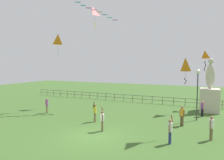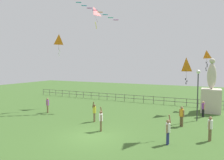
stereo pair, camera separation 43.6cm
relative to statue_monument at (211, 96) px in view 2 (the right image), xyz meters
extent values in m
plane|color=#3D6028|center=(-7.56, -11.79, -1.73)|extent=(80.00, 80.00, 0.00)
cube|color=beige|center=(0.00, 0.00, -0.48)|extent=(1.93, 1.93, 2.49)
ellipsoid|color=beige|center=(0.00, 0.00, 2.10)|extent=(0.90, 0.76, 2.68)
sphere|color=beige|center=(0.00, 0.00, 3.70)|extent=(0.56, 0.56, 0.56)
cylinder|color=#38383D|center=(-1.11, -4.25, 0.40)|extent=(0.10, 0.10, 4.27)
sphere|color=white|center=(-1.11, -4.25, 2.69)|extent=(0.36, 0.36, 0.36)
cylinder|color=brown|center=(-9.24, -8.58, -1.34)|extent=(0.13, 0.13, 0.79)
cylinder|color=brown|center=(-9.28, -8.43, -1.34)|extent=(0.13, 0.13, 0.79)
cylinder|color=gold|center=(-9.26, -8.50, -0.67)|extent=(0.29, 0.29, 0.56)
sphere|color=brown|center=(-9.26, -8.50, -0.28)|extent=(0.21, 0.21, 0.21)
cylinder|color=brown|center=(-9.26, -8.70, -0.17)|extent=(0.19, 0.13, 0.54)
cylinder|color=brown|center=(-9.31, -8.32, -0.70)|extent=(0.09, 0.09, 0.53)
cylinder|color=black|center=(-0.61, -2.62, -1.34)|extent=(0.13, 0.13, 0.78)
cylinder|color=black|center=(-0.70, -2.50, -1.34)|extent=(0.13, 0.13, 0.78)
cylinder|color=purple|center=(-0.66, -2.56, -0.67)|extent=(0.29, 0.29, 0.55)
sphere|color=tan|center=(-0.66, -2.56, -0.29)|extent=(0.21, 0.21, 0.21)
cylinder|color=tan|center=(-0.54, -2.71, -0.71)|extent=(0.09, 0.09, 0.52)
cylinder|color=tan|center=(-0.77, -2.40, -0.71)|extent=(0.09, 0.09, 0.52)
cylinder|color=navy|center=(-2.44, -10.94, -1.33)|extent=(0.14, 0.14, 0.80)
cylinder|color=navy|center=(-2.46, -11.09, -1.33)|extent=(0.14, 0.14, 0.80)
cylinder|color=white|center=(-2.45, -11.02, -0.64)|extent=(0.29, 0.29, 0.57)
sphere|color=#8C6647|center=(-2.45, -11.02, -0.25)|extent=(0.22, 0.22, 0.22)
cylinder|color=#8C6647|center=(-2.37, -10.83, -0.14)|extent=(0.18, 0.11, 0.55)
cylinder|color=#8C6647|center=(-2.47, -11.21, -0.68)|extent=(0.09, 0.09, 0.54)
cylinder|color=brown|center=(-7.55, -10.46, -1.34)|extent=(0.13, 0.13, 0.79)
cylinder|color=brown|center=(-7.46, -10.59, -1.34)|extent=(0.13, 0.13, 0.79)
cylinder|color=white|center=(-7.50, -10.53, -0.67)|extent=(0.29, 0.29, 0.56)
sphere|color=brown|center=(-7.50, -10.53, -0.28)|extent=(0.21, 0.21, 0.21)
cylinder|color=brown|center=(-7.57, -10.34, -0.17)|extent=(0.23, 0.19, 0.53)
cylinder|color=brown|center=(-7.40, -10.69, -0.70)|extent=(0.09, 0.09, 0.53)
cylinder|color=brown|center=(-2.08, -6.68, -1.32)|extent=(0.14, 0.14, 0.83)
cylinder|color=brown|center=(-2.21, -6.60, -1.32)|extent=(0.14, 0.14, 0.83)
cylinder|color=orange|center=(-2.15, -6.64, -0.60)|extent=(0.31, 0.31, 0.59)
sphere|color=#8C6647|center=(-2.15, -6.64, -0.20)|extent=(0.22, 0.22, 0.22)
cylinder|color=#8C6647|center=(-1.97, -6.75, -0.64)|extent=(0.09, 0.09, 0.56)
cylinder|color=#8C6647|center=(-2.32, -6.53, -0.64)|extent=(0.09, 0.09, 0.56)
cylinder|color=brown|center=(-0.08, -9.31, -1.32)|extent=(0.14, 0.14, 0.83)
cylinder|color=brown|center=(-0.02, -9.16, -1.32)|extent=(0.14, 0.14, 0.83)
cylinder|color=white|center=(-0.05, -9.23, -0.61)|extent=(0.30, 0.30, 0.59)
sphere|color=#8C6647|center=(-0.05, -9.23, -0.20)|extent=(0.22, 0.22, 0.22)
cylinder|color=#8C6647|center=(-0.12, -9.42, -0.64)|extent=(0.09, 0.09, 0.56)
cylinder|color=#8C6647|center=(0.02, -9.04, -0.64)|extent=(0.09, 0.09, 0.56)
cylinder|color=brown|center=(-15.47, -7.60, -1.34)|extent=(0.13, 0.13, 0.79)
cylinder|color=brown|center=(-15.39, -7.73, -1.34)|extent=(0.13, 0.13, 0.79)
cylinder|color=purple|center=(-15.43, -7.66, -0.67)|extent=(0.29, 0.29, 0.56)
sphere|color=#8C6647|center=(-15.43, -7.66, -0.28)|extent=(0.21, 0.21, 0.21)
cylinder|color=#8C6647|center=(-15.53, -7.50, -0.70)|extent=(0.09, 0.09, 0.53)
cylinder|color=#8C6647|center=(-15.33, -7.82, -0.70)|extent=(0.09, 0.09, 0.53)
pyramid|color=orange|center=(-0.63, 1.83, 4.48)|extent=(0.79, 0.61, 0.95)
cylinder|color=#4C381E|center=(-0.56, 1.96, 4.01)|extent=(0.15, 0.27, 0.95)
cube|color=black|center=(-0.61, 1.94, 3.56)|extent=(0.10, 0.04, 0.20)
cube|color=black|center=(-0.50, 1.99, 3.34)|extent=(0.11, 0.01, 0.21)
cube|color=black|center=(-0.50, 1.99, 3.12)|extent=(0.11, 0.02, 0.21)
cube|color=black|center=(-0.61, 1.93, 2.90)|extent=(0.12, 0.05, 0.21)
cube|color=black|center=(-0.58, 1.95, 2.68)|extent=(0.11, 0.05, 0.21)
pyramid|color=red|center=(-13.87, -0.73, 9.94)|extent=(1.15, 1.14, 1.28)
cylinder|color=#4C381E|center=(-13.48, -0.90, 9.31)|extent=(0.81, 0.36, 1.28)
cube|color=yellow|center=(-13.50, -0.92, 8.62)|extent=(0.10, 0.02, 0.21)
cube|color=yellow|center=(-13.45, -0.89, 8.40)|extent=(0.10, 0.03, 0.21)
cube|color=yellow|center=(-13.41, -0.87, 8.18)|extent=(0.09, 0.01, 0.20)
cube|color=yellow|center=(-13.40, -0.87, 7.96)|extent=(0.11, 0.04, 0.21)
pyramid|color=orange|center=(-15.53, -5.52, 6.12)|extent=(0.82, 0.86, 1.15)
cylinder|color=#4C381E|center=(-15.69, -5.39, 5.55)|extent=(0.33, 0.28, 1.15)
cube|color=white|center=(-15.66, -5.38, 5.00)|extent=(0.12, 0.03, 0.21)
cube|color=white|center=(-15.60, -5.35, 4.78)|extent=(0.08, 0.01, 0.20)
cube|color=white|center=(-15.72, -5.41, 4.56)|extent=(0.10, 0.02, 0.21)
cube|color=white|center=(-15.67, -5.39, 4.34)|extent=(0.12, 0.04, 0.21)
pyramid|color=orange|center=(-2.39, -1.83, 3.26)|extent=(0.78, 0.69, 1.46)
cylinder|color=#4C381E|center=(-2.39, -1.50, 2.53)|extent=(0.02, 0.68, 1.46)
cube|color=black|center=(-2.44, -1.52, 1.82)|extent=(0.09, 0.03, 0.20)
cube|color=black|center=(-2.31, -1.46, 1.60)|extent=(0.11, 0.04, 0.21)
cube|color=black|center=(-2.39, -1.50, 1.38)|extent=(0.10, 0.03, 0.21)
cube|color=#198CD1|center=(-13.69, -4.31, 10.26)|extent=(0.64, 0.51, 0.03)
cube|color=#198CD1|center=(-13.18, -3.99, 9.93)|extent=(0.63, 0.54, 0.03)
cube|color=#B22DB2|center=(-12.67, -3.68, 9.68)|extent=(0.64, 0.49, 0.03)
cube|color=#B22DB2|center=(-12.14, -3.39, 9.46)|extent=(0.64, 0.51, 0.03)
cube|color=orange|center=(-11.63, -3.08, 9.26)|extent=(0.63, 0.53, 0.03)
cube|color=#198CD1|center=(-11.14, -2.74, 9.00)|extent=(0.63, 0.55, 0.03)
cube|color=#19B2B2|center=(-10.63, -2.41, 8.68)|extent=(0.64, 0.51, 0.03)
cube|color=#B22DB2|center=(-10.11, -2.13, 8.43)|extent=(0.64, 0.48, 0.03)
cylinder|color=#4C4742|center=(-25.56, 2.21, -1.26)|extent=(0.06, 0.06, 0.95)
cylinder|color=#4C4742|center=(-24.21, 2.21, -1.26)|extent=(0.06, 0.06, 0.95)
cylinder|color=#4C4742|center=(-22.88, 2.21, -1.26)|extent=(0.06, 0.06, 0.95)
cylinder|color=#4C4742|center=(-21.53, 2.21, -1.26)|extent=(0.06, 0.06, 0.95)
cylinder|color=#4C4742|center=(-20.17, 2.21, -1.26)|extent=(0.06, 0.06, 0.95)
cylinder|color=#4C4742|center=(-18.81, 2.21, -1.26)|extent=(0.06, 0.06, 0.95)
cylinder|color=#4C4742|center=(-17.50, 2.21, -1.26)|extent=(0.06, 0.06, 0.95)
cylinder|color=#4C4742|center=(-16.13, 2.21, -1.26)|extent=(0.06, 0.06, 0.95)
cylinder|color=#4C4742|center=(-14.80, 2.21, -1.26)|extent=(0.06, 0.06, 0.95)
cylinder|color=#4C4742|center=(-13.45, 2.21, -1.26)|extent=(0.06, 0.06, 0.95)
cylinder|color=#4C4742|center=(-12.08, 2.21, -1.26)|extent=(0.06, 0.06, 0.95)
cylinder|color=#4C4742|center=(-10.74, 2.21, -1.26)|extent=(0.06, 0.06, 0.95)
cylinder|color=#4C4742|center=(-9.37, 2.21, -1.26)|extent=(0.06, 0.06, 0.95)
cylinder|color=#4C4742|center=(-8.03, 2.21, -1.26)|extent=(0.06, 0.06, 0.95)
cylinder|color=#4C4742|center=(-6.70, 2.21, -1.26)|extent=(0.06, 0.06, 0.95)
cylinder|color=#4C4742|center=(-5.35, 2.21, -1.26)|extent=(0.06, 0.06, 0.95)
cylinder|color=#4C4742|center=(-4.00, 2.21, -1.26)|extent=(0.06, 0.06, 0.95)
cylinder|color=#4C4742|center=(-2.63, 2.21, -1.26)|extent=(0.06, 0.06, 0.95)
cylinder|color=#4C4742|center=(-1.33, 2.21, -1.26)|extent=(0.06, 0.06, 0.95)
cylinder|color=#4C4742|center=(0.02, 2.21, -1.26)|extent=(0.06, 0.06, 0.95)
cylinder|color=#4C4742|center=(1.38, 2.21, -1.26)|extent=(0.06, 0.06, 0.95)
cube|color=#4C4742|center=(-7.56, 2.21, -0.82)|extent=(36.00, 0.05, 0.05)
cube|color=#4C4742|center=(-7.56, 2.21, -1.26)|extent=(36.00, 0.05, 0.05)
camera|label=1|loc=(-0.55, -24.13, 3.27)|focal=33.00mm
camera|label=2|loc=(-0.16, -23.94, 3.27)|focal=33.00mm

